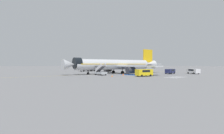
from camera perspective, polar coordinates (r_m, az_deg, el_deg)
ground_plane at (r=64.64m, az=0.04°, el=-2.25°), size 600.00×600.00×0.00m
apron_leadline_yellow at (r=65.80m, az=0.78°, el=-2.19°), size 73.97×13.88×0.01m
apron_stand_patch_blue at (r=59.22m, az=7.57°, el=-2.54°), size 6.50×10.07×0.01m
apron_walkway_bar_0 at (r=48.31m, az=18.53°, el=-3.37°), size 0.44×3.60×0.01m
apron_walkway_bar_1 at (r=49.38m, az=19.16°, el=-3.28°), size 0.44×3.60×0.01m
apron_walkway_bar_2 at (r=50.45m, az=19.78°, el=-3.20°), size 0.44×3.60×0.01m
apron_walkway_bar_3 at (r=51.53m, az=20.36°, el=-3.11°), size 0.44×3.60×0.01m
apron_walkway_bar_4 at (r=52.62m, az=20.93°, el=-3.03°), size 0.44×3.60×0.01m
apron_walkway_bar_5 at (r=53.70m, az=21.47°, el=-2.96°), size 0.44×3.60×0.01m
airliner at (r=66.10m, az=1.27°, el=0.77°), size 40.88×35.71×9.92m
boarding_stairs_forward at (r=57.45m, az=-3.79°, el=-1.68°), size 3.04×5.49×3.87m
fuel_tanker at (r=88.13m, az=-7.80°, el=-0.22°), size 9.01×3.13×3.57m
service_van_0 at (r=51.87m, az=10.43°, el=-1.66°), size 5.54×3.22×2.08m
service_van_1 at (r=70.82m, az=25.01°, el=-1.14°), size 4.05×5.22×1.86m
service_van_2 at (r=67.52m, az=18.45°, el=-1.23°), size 4.68×2.36×1.78m
ground_crew_0 at (r=63.61m, az=8.02°, el=-1.37°), size 0.39×0.49×1.80m
ground_crew_1 at (r=66.61m, az=8.65°, el=-1.30°), size 0.43×0.23×1.73m
traffic_cone_0 at (r=56.18m, az=3.67°, el=-2.40°), size 0.58×0.58×0.65m
traffic_cone_1 at (r=49.93m, az=0.04°, el=-2.90°), size 0.45×0.45×0.50m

